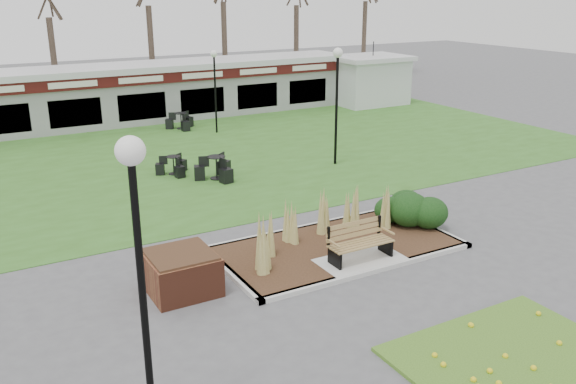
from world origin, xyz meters
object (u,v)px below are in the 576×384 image
food_pavilion (133,93)px  bistro_set_a (217,171)px  lamp_post_near_left (137,231)px  lamp_post_far_right (337,81)px  bistro_set_b (174,168)px  patio_umbrella (372,77)px  service_hut (369,79)px  park_bench (359,241)px  brick_planter (181,272)px  bistro_set_d (181,123)px  lamp_post_mid_right (215,73)px

food_pavilion → bistro_set_a: bearing=-91.6°
lamp_post_near_left → lamp_post_far_right: size_ratio=1.07×
bistro_set_a → bistro_set_b: (-1.16, 1.32, -0.05)m
bistro_set_a → patio_umbrella: bearing=34.0°
lamp_post_far_right → food_pavilion: bearing=110.8°
food_pavilion → service_hut: 13.64m
bistro_set_a → park_bench: bearing=-87.8°
brick_planter → bistro_set_a: (4.09, 7.53, -0.18)m
bistro_set_d → lamp_post_far_right: bearing=-70.9°
park_bench → bistro_set_d: size_ratio=1.15×
food_pavilion → bistro_set_a: (-0.31, -11.43, -1.18)m
food_pavilion → lamp_post_mid_right: bearing=-60.0°
bistro_set_a → bistro_set_b: bistro_set_a is taller
brick_planter → bistro_set_d: 17.03m
lamp_post_near_left → bistro_set_b: lamp_post_near_left is taller
brick_planter → service_hut: 24.71m
lamp_post_far_right → lamp_post_near_left: bearing=-133.6°
bistro_set_a → bistro_set_d: (1.75, 8.47, -0.02)m
lamp_post_mid_right → patio_umbrella: bearing=13.2°
service_hut → patio_umbrella: bearing=0.0°
bistro_set_a → brick_planter: bearing=-118.5°
park_bench → patio_umbrella: size_ratio=0.68×
service_hut → patio_umbrella: (0.23, 0.00, 0.15)m
brick_planter → bistro_set_d: brick_planter is taller
lamp_post_near_left → bistro_set_b: size_ratio=3.74×
food_pavilion → lamp_post_mid_right: (2.63, -4.56, 1.35)m
food_pavilion → bistro_set_d: food_pavilion is taller
food_pavilion → bistro_set_d: bearing=-64.2°
park_bench → food_pavilion: size_ratio=0.07×
food_pavilion → bistro_set_b: (-1.47, -10.12, -1.23)m
lamp_post_near_left → bistro_set_d: (7.92, 20.50, -3.23)m
park_bench → lamp_post_near_left: 8.05m
lamp_post_far_right → bistro_set_a: (-4.84, 0.46, -2.97)m
lamp_post_mid_right → park_bench: bearing=-99.8°
service_hut → lamp_post_far_right: 13.51m
food_pavilion → lamp_post_far_right: size_ratio=5.48×
brick_planter → service_hut: bearing=43.5°
brick_planter → service_hut: size_ratio=0.34×
service_hut → bistro_set_b: bearing=-151.4°
patio_umbrella → food_pavilion: bearing=171.9°
food_pavilion → bistro_set_a: size_ratio=15.80×
service_hut → bistro_set_d: service_hut is taller
bistro_set_b → lamp_post_near_left: bearing=-110.6°
bistro_set_b → patio_umbrella: bearing=28.2°
lamp_post_far_right → bistro_set_b: size_ratio=3.48×
food_pavilion → lamp_post_mid_right: size_ratio=6.35×
service_hut → bistro_set_b: size_ratio=3.41×
food_pavilion → patio_umbrella: food_pavilion is taller
food_pavilion → bistro_set_d: (1.43, -2.96, -1.19)m
brick_planter → bistro_set_a: brick_planter is taller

